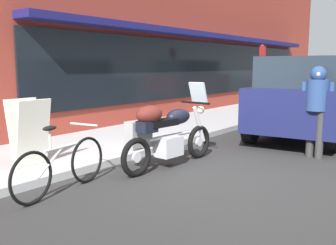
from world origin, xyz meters
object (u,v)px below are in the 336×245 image
Objects in this scene: parking_sign_pole at (262,72)px; pedestrian_walking at (317,100)px; parked_bicycle at (61,166)px; parked_minivan at (311,96)px; sandwich_board_sign at (29,132)px; touring_motorcycle at (163,132)px.

pedestrian_walking is at bearing -147.12° from parking_sign_pole.
parking_sign_pole is at bearing 7.08° from parked_bicycle.
pedestrian_walking is at bearing -160.64° from parked_minivan.
parking_sign_pole is at bearing -0.37° from sandwich_board_sign.
touring_motorcycle is 4.37m from parked_minivan.
parked_minivan is 2.08× the size of parking_sign_pole.
sandwich_board_sign reaches higher than parked_bicycle.
parked_minivan reaches higher than pedestrian_walking.
parking_sign_pole reaches higher than sandwich_board_sign.
pedestrian_walking is at bearing -38.75° from touring_motorcycle.
parking_sign_pole reaches higher than parked_minivan.
parked_minivan is 2.78× the size of pedestrian_walking.
parking_sign_pole reaches higher than pedestrian_walking.
parked_bicycle is 0.36× the size of parked_minivan.
parked_minivan is at bearing -12.88° from parked_bicycle.
parked_bicycle is 6.20m from parked_minivan.
touring_motorcycle is at bearing -9.79° from parked_bicycle.
sandwich_board_sign is at bearing 75.23° from parked_bicycle.
sandwich_board_sign is (-5.71, 2.54, -0.33)m from parked_minivan.
parking_sign_pole is at bearing 11.25° from touring_motorcycle.
pedestrian_walking reaches higher than touring_motorcycle.
touring_motorcycle is at bearing -168.75° from parking_sign_pole.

